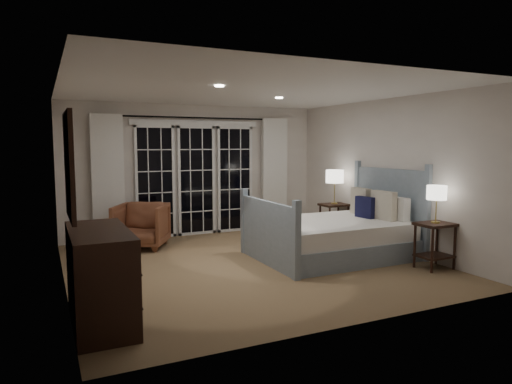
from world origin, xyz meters
name	(u,v)px	position (x,y,z in m)	size (l,w,h in m)	color
floor	(249,264)	(0.00, 0.00, 0.00)	(5.00, 5.00, 0.00)	brown
ceiling	(249,91)	(0.00, 0.00, 2.50)	(5.00, 5.00, 0.00)	white
wall_left	(61,186)	(-2.50, 0.00, 1.25)	(0.02, 5.00, 2.50)	silver
wall_right	(385,174)	(2.50, 0.00, 1.25)	(0.02, 5.00, 2.50)	silver
wall_back	(196,170)	(0.00, 2.50, 1.25)	(5.00, 0.02, 2.50)	silver
wall_front	(359,197)	(0.00, -2.50, 1.25)	(5.00, 0.02, 2.50)	silver
french_doors	(197,179)	(0.00, 2.46, 1.09)	(2.50, 0.04, 2.20)	black
curtain_rod	(197,118)	(0.00, 2.40, 2.25)	(0.03, 0.03, 3.50)	black
curtain_left	(108,179)	(-1.65, 2.38, 1.15)	(0.55, 0.10, 2.25)	silver
curtain_right	(274,173)	(1.65, 2.38, 1.15)	(0.55, 0.10, 2.25)	silver
downlight_a	(279,98)	(0.80, 0.60, 2.49)	(0.12, 0.12, 0.01)	white
downlight_b	(219,86)	(-0.60, -0.40, 2.49)	(0.12, 0.12, 0.01)	white
bed	(335,235)	(1.41, -0.14, 0.34)	(2.31, 1.66, 1.35)	#8591A1
nightstand_left	(435,238)	(2.26, -1.33, 0.43)	(0.50, 0.40, 0.65)	black
nightstand_right	(334,215)	(2.24, 1.07, 0.42)	(0.49, 0.39, 0.64)	black
lamp_left	(437,193)	(2.26, -1.33, 1.07)	(0.27, 0.27, 0.53)	tan
lamp_right	(335,177)	(2.24, 1.07, 1.15)	(0.33, 0.33, 0.64)	tan
armchair	(141,226)	(-1.21, 1.75, 0.38)	(0.81, 0.83, 0.76)	brown
dresser	(100,277)	(-2.23, -1.38, 0.46)	(0.56, 1.31, 0.93)	black
mirror	(69,166)	(-2.47, -1.38, 1.55)	(0.05, 0.85, 1.00)	black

